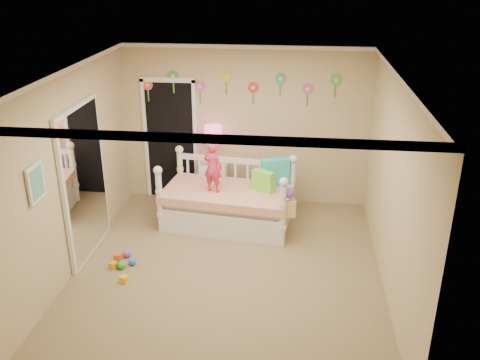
# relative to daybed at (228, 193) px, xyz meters

# --- Properties ---
(floor) EXTENTS (4.00, 4.50, 0.01)m
(floor) POSITION_rel_daybed_xyz_m (0.17, -1.30, -0.53)
(floor) COLOR #7F684C
(floor) RESTS_ON ground
(ceiling) EXTENTS (4.00, 4.50, 0.01)m
(ceiling) POSITION_rel_daybed_xyz_m (0.17, -1.30, 2.07)
(ceiling) COLOR white
(ceiling) RESTS_ON floor
(back_wall) EXTENTS (4.00, 0.01, 2.60)m
(back_wall) POSITION_rel_daybed_xyz_m (0.17, 0.95, 0.77)
(back_wall) COLOR tan
(back_wall) RESTS_ON floor
(left_wall) EXTENTS (0.01, 4.50, 2.60)m
(left_wall) POSITION_rel_daybed_xyz_m (-1.83, -1.30, 0.77)
(left_wall) COLOR tan
(left_wall) RESTS_ON floor
(right_wall) EXTENTS (0.01, 4.50, 2.60)m
(right_wall) POSITION_rel_daybed_xyz_m (2.17, -1.30, 0.77)
(right_wall) COLOR tan
(right_wall) RESTS_ON floor
(crown_molding) EXTENTS (4.00, 4.50, 0.06)m
(crown_molding) POSITION_rel_daybed_xyz_m (0.17, -1.30, 2.04)
(crown_molding) COLOR white
(crown_molding) RESTS_ON ceiling
(daybed) EXTENTS (2.06, 1.28, 1.06)m
(daybed) POSITION_rel_daybed_xyz_m (0.00, 0.00, 0.00)
(daybed) COLOR white
(daybed) RESTS_ON floor
(pillow_turquoise) EXTENTS (0.45, 0.29, 0.42)m
(pillow_turquoise) POSITION_rel_daybed_xyz_m (0.70, 0.25, 0.27)
(pillow_turquoise) COLOR #2AD2B5
(pillow_turquoise) RESTS_ON daybed
(pillow_lime) EXTENTS (0.35, 0.27, 0.32)m
(pillow_lime) POSITION_rel_daybed_xyz_m (0.54, 0.00, 0.22)
(pillow_lime) COLOR #85E445
(pillow_lime) RESTS_ON daybed
(child) EXTENTS (0.32, 0.25, 0.77)m
(child) POSITION_rel_daybed_xyz_m (-0.21, -0.09, 0.45)
(child) COLOR #DD3259
(child) RESTS_ON daybed
(nightstand) EXTENTS (0.44, 0.34, 0.72)m
(nightstand) POSITION_rel_daybed_xyz_m (-0.32, 0.72, -0.17)
(nightstand) COLOR white
(nightstand) RESTS_ON floor
(table_lamp) EXTENTS (0.29, 0.29, 0.63)m
(table_lamp) POSITION_rel_daybed_xyz_m (-0.32, 0.72, 0.61)
(table_lamp) COLOR #F92187
(table_lamp) RESTS_ON nightstand
(closet_doorway) EXTENTS (0.90, 0.04, 2.07)m
(closet_doorway) POSITION_rel_daybed_xyz_m (-1.08, 0.93, 0.51)
(closet_doorway) COLOR black
(closet_doorway) RESTS_ON back_wall
(flower_decals) EXTENTS (3.40, 0.02, 0.50)m
(flower_decals) POSITION_rel_daybed_xyz_m (0.08, 0.93, 1.41)
(flower_decals) COLOR #B2668C
(flower_decals) RESTS_ON back_wall
(mirror_closet) EXTENTS (0.07, 1.30, 2.10)m
(mirror_closet) POSITION_rel_daybed_xyz_m (-1.79, -1.00, 0.52)
(mirror_closet) COLOR white
(mirror_closet) RESTS_ON left_wall
(wall_picture) EXTENTS (0.05, 0.34, 0.42)m
(wall_picture) POSITION_rel_daybed_xyz_m (-1.80, -2.20, 1.02)
(wall_picture) COLOR white
(wall_picture) RESTS_ON left_wall
(hanging_bag) EXTENTS (0.20, 0.16, 0.36)m
(hanging_bag) POSITION_rel_daybed_xyz_m (0.93, -0.50, 0.11)
(hanging_bag) COLOR beige
(hanging_bag) RESTS_ON daybed
(toy_scatter) EXTENTS (1.19, 1.49, 0.11)m
(toy_scatter) POSITION_rel_daybed_xyz_m (-1.43, -1.61, -0.47)
(toy_scatter) COLOR #996666
(toy_scatter) RESTS_ON floor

